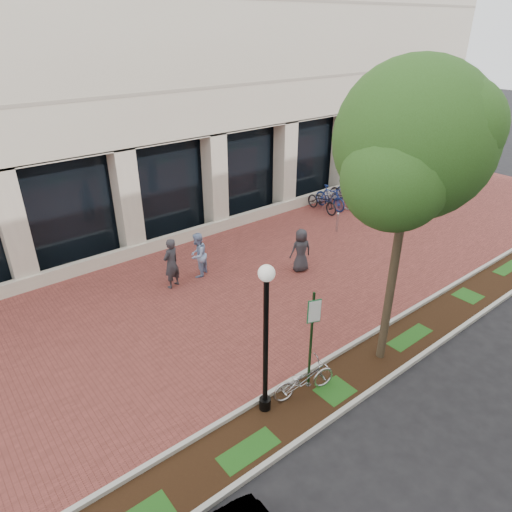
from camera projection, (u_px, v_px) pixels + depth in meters
ground at (249, 286)px, 15.94m from camera, size 120.00×120.00×0.00m
brick_plaza at (249, 286)px, 15.93m from camera, size 40.00×9.00×0.01m
planting_strip at (368, 364)px, 12.28m from camera, size 40.00×1.50×0.01m
curb_plaza_side at (347, 348)px, 12.78m from camera, size 40.00×0.12×0.12m
curb_street_side at (391, 377)px, 11.73m from camera, size 40.00×0.12×0.12m
parking_sign at (312, 330)px, 10.72m from camera, size 0.34×0.07×2.79m
lamppost at (266, 333)px, 9.87m from camera, size 0.36×0.36×3.88m
street_tree at (413, 150)px, 10.02m from camera, size 4.23×3.52×7.70m
locked_bicycle at (304, 379)px, 11.11m from camera, size 1.79×0.92×0.90m
pedestrian_left at (171, 263)px, 15.48m from camera, size 0.76×0.62×1.81m
pedestrian_mid at (198, 255)px, 16.21m from camera, size 1.02×0.97×1.66m
pedestrian_right at (301, 250)px, 16.56m from camera, size 0.92×0.74×1.64m
bollard at (337, 222)px, 19.84m from camera, size 0.12×0.12×0.90m
bike_rack_cluster at (345, 194)px, 22.89m from camera, size 4.29×2.10×1.16m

